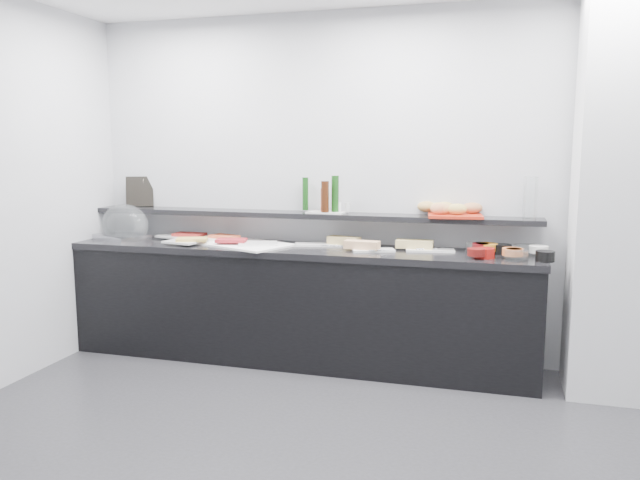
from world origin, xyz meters
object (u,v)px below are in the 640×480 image
(bread_tray, at_px, (455,216))
(carafe, at_px, (530,198))
(condiment_tray, at_px, (327,212))
(sandwich_plate_mid, at_px, (373,250))
(framed_print, at_px, (140,192))
(cloche_base, at_px, (122,237))

(bread_tray, height_order, carafe, carafe)
(condiment_tray, bearing_deg, sandwich_plate_mid, -19.71)
(framed_print, bearing_deg, bread_tray, -26.04)
(cloche_base, bearing_deg, bread_tray, 28.16)
(bread_tray, bearing_deg, sandwich_plate_mid, -169.22)
(sandwich_plate_mid, distance_m, condiment_tray, 0.52)
(condiment_tray, bearing_deg, carafe, 8.30)
(framed_print, xyz_separation_m, carafe, (3.21, -0.05, 0.02))
(framed_print, distance_m, carafe, 3.21)
(cloche_base, xyz_separation_m, sandwich_plate_mid, (2.13, -0.03, -0.01))
(sandwich_plate_mid, bearing_deg, condiment_tray, 133.96)
(condiment_tray, bearing_deg, bread_tray, 5.52)
(cloche_base, distance_m, condiment_tray, 1.75)
(sandwich_plate_mid, distance_m, bread_tray, 0.65)
(carafe, bearing_deg, framed_print, 179.07)
(sandwich_plate_mid, xyz_separation_m, carafe, (1.09, 0.24, 0.39))
(cloche_base, distance_m, sandwich_plate_mid, 2.13)
(cloche_base, xyz_separation_m, condiment_tray, (1.72, 0.18, 0.24))
(condiment_tray, distance_m, carafe, 1.51)
(bread_tray, bearing_deg, carafe, -0.34)
(sandwich_plate_mid, height_order, framed_print, framed_print)
(cloche_base, xyz_separation_m, carafe, (3.23, 0.21, 0.38))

